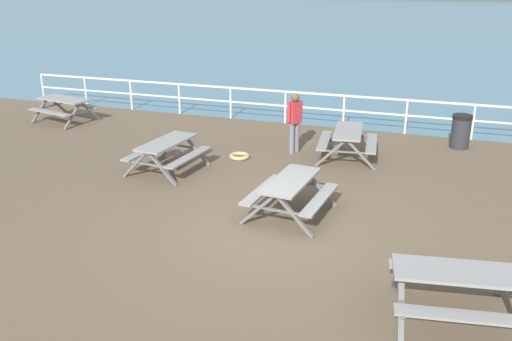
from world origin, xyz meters
TOP-DOWN VIEW (x-y plane):
  - ground_plane at (0.00, 0.00)m, footprint 30.00×24.00m
  - sea_band at (0.00, 52.75)m, footprint 142.00×90.00m
  - distant_shoreline at (0.00, 95.75)m, footprint 142.00×6.00m
  - seaward_railing at (-0.00, 7.75)m, footprint 23.07×0.07m
  - picnic_table_near_left at (0.19, 0.84)m, footprint 1.68×1.92m
  - picnic_table_near_right at (0.65, 4.83)m, footprint 1.72×1.96m
  - picnic_table_mid_centre at (-8.85, 5.57)m, footprint 2.08×1.86m
  - picnic_table_seaward at (-3.41, 2.38)m, footprint 1.71×1.95m
  - picnic_table_corner at (3.38, -1.83)m, footprint 2.01×1.78m
  - visitor at (-0.81, 4.82)m, footprint 0.37×0.46m
  - litter_bin at (3.49, 6.78)m, footprint 0.55×0.55m
  - rope_coil at (-2.07, 3.89)m, footprint 0.55×0.55m

SIDE VIEW (x-z plane):
  - ground_plane at x=0.00m, z-range -0.20..0.00m
  - sea_band at x=0.00m, z-range 0.00..0.00m
  - distant_shoreline at x=0.00m, z-range -0.90..0.90m
  - rope_coil at x=-2.07m, z-range 0.00..0.11m
  - litter_bin at x=3.49m, z-range 0.00..0.95m
  - picnic_table_near_left at x=0.19m, z-range 0.19..0.98m
  - picnic_table_near_right at x=0.65m, z-range 0.19..0.98m
  - picnic_table_mid_centre at x=-8.85m, z-range 0.19..0.98m
  - picnic_table_seaward at x=-3.41m, z-range 0.19..0.98m
  - picnic_table_corner at x=3.38m, z-range 0.19..0.98m
  - seaward_railing at x=0.00m, z-range 0.21..1.29m
  - visitor at x=-0.81m, z-range 0.12..1.78m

